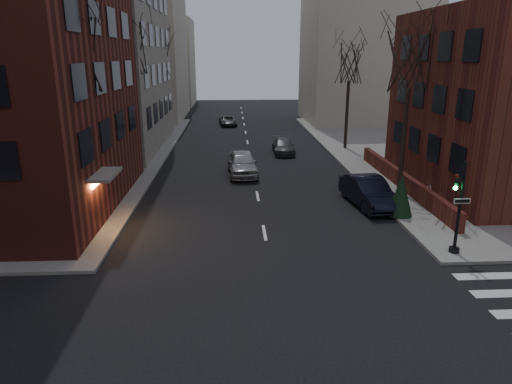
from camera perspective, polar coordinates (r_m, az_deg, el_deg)
low_wall_right at (r=30.65m, az=17.73°, el=1.49°), size 0.35×16.00×1.00m
building_distant_la at (r=65.06m, az=-15.67°, el=16.82°), size 14.00×16.00×18.00m
building_distant_ra at (r=60.91m, az=13.23°, el=16.09°), size 14.00×14.00×16.00m
building_distant_lb at (r=81.46m, az=-11.55°, el=15.56°), size 10.00×12.00×14.00m
traffic_signal at (r=21.00m, az=23.89°, el=-2.48°), size 0.76×0.44×4.00m
tree_left_a at (r=23.79m, az=-21.77°, el=16.02°), size 4.18×4.18×10.26m
tree_left_b at (r=35.40m, az=-15.62°, el=17.18°), size 4.40×4.40×10.80m
tree_left_c at (r=49.18m, az=-12.03°, el=16.12°), size 3.96×3.96×9.72m
tree_right_a at (r=28.56m, az=18.82°, el=15.36°), size 3.96×3.96×9.72m
tree_right_b at (r=41.93m, az=11.64°, el=15.48°), size 3.74×3.74×9.18m
streetlamp_near at (r=31.63m, az=-15.40°, el=8.79°), size 0.36×0.36×6.28m
streetlamp_far at (r=51.24m, az=-10.75°, el=11.95°), size 0.36×0.36×6.28m
parked_sedan at (r=26.73m, az=13.86°, el=0.03°), size 2.40×5.25×1.67m
car_lane_silver at (r=32.76m, az=-1.71°, el=3.63°), size 2.30×5.13×1.71m
car_lane_gray at (r=40.09m, az=3.44°, el=5.73°), size 1.85×4.41×1.27m
car_lane_far at (r=56.26m, az=-3.52°, el=8.87°), size 2.36×4.37×1.16m
sandwich_board at (r=28.13m, az=20.73°, el=-0.26°), size 0.55×0.65×0.89m
evergreen_shrub at (r=25.11m, az=17.64°, el=-0.35°), size 1.73×1.73×2.22m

